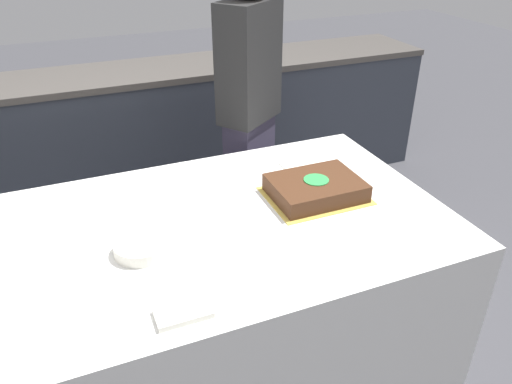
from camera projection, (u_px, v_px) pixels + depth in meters
name	position (u px, v px, depth m)	size (l,w,h in m)	color
ground_plane	(199.00, 362.00, 2.32)	(14.00, 14.00, 0.00)	#424247
back_counter	(125.00, 138.00, 3.41)	(4.40, 0.58, 0.92)	#333842
dining_table	(194.00, 301.00, 2.13)	(2.10, 1.15, 0.75)	white
cake	(316.00, 188.00, 2.14)	(0.42, 0.33, 0.08)	gold
plate_stack	(141.00, 247.00, 1.80)	(0.20, 0.20, 0.04)	white
side_plate_near_cake	(301.00, 162.00, 2.44)	(0.22, 0.22, 0.00)	white
utensil_pile	(183.00, 313.00, 1.53)	(0.17, 0.10, 0.02)	white
person_cutting_cake	(249.00, 110.00, 2.71)	(0.40, 0.37, 1.66)	#383347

